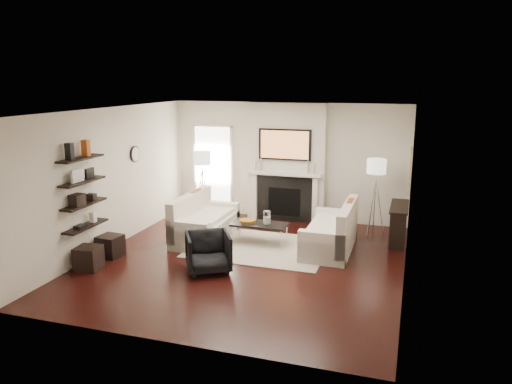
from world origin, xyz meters
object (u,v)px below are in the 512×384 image
(loveseat_right_base, at_px, (329,239))
(armchair, at_px, (208,250))
(lamp_left_shade, at_px, (202,158))
(coffee_table, at_px, (260,224))
(ottoman_near, at_px, (110,246))
(lamp_right_shade, at_px, (377,166))
(loveseat_left_base, at_px, (206,229))

(loveseat_right_base, distance_m, armchair, 2.48)
(armchair, distance_m, lamp_left_shade, 3.44)
(coffee_table, height_order, armchair, armchair)
(loveseat_right_base, relative_size, lamp_left_shade, 4.50)
(armchair, relative_size, ottoman_near, 1.85)
(loveseat_right_base, relative_size, lamp_right_shade, 4.50)
(coffee_table, distance_m, armchair, 1.70)
(loveseat_left_base, xyz_separation_m, lamp_left_shade, (-0.66, 1.39, 1.24))
(armchair, height_order, lamp_right_shade, lamp_right_shade)
(coffee_table, bearing_deg, ottoman_near, -147.45)
(lamp_left_shade, xyz_separation_m, lamp_right_shade, (3.90, 0.09, 0.00))
(armchair, xyz_separation_m, lamp_right_shade, (2.51, 3.05, 1.08))
(coffee_table, distance_m, ottoman_near, 2.87)
(lamp_left_shade, distance_m, lamp_right_shade, 3.90)
(armchair, distance_m, ottoman_near, 2.03)
(coffee_table, distance_m, lamp_right_shade, 2.73)
(loveseat_right_base, xyz_separation_m, lamp_right_shade, (0.72, 1.34, 1.24))
(lamp_left_shade, bearing_deg, armchair, -64.74)
(lamp_left_shade, distance_m, ottoman_near, 3.17)
(lamp_right_shade, bearing_deg, loveseat_left_base, -155.51)
(loveseat_left_base, distance_m, loveseat_right_base, 2.53)
(loveseat_right_base, bearing_deg, coffee_table, -177.81)
(lamp_left_shade, bearing_deg, lamp_right_shade, 1.31)
(loveseat_right_base, bearing_deg, lamp_left_shade, 158.52)
(armchair, relative_size, lamp_right_shade, 1.85)
(lamp_left_shade, height_order, lamp_right_shade, same)
(ottoman_near, bearing_deg, lamp_right_shade, 33.02)
(loveseat_right_base, xyz_separation_m, armchair, (-1.79, -1.70, 0.16))
(loveseat_left_base, height_order, ottoman_near, loveseat_left_base)
(lamp_left_shade, bearing_deg, loveseat_right_base, -21.48)
(coffee_table, bearing_deg, loveseat_left_base, -175.96)
(coffee_table, relative_size, armchair, 1.48)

